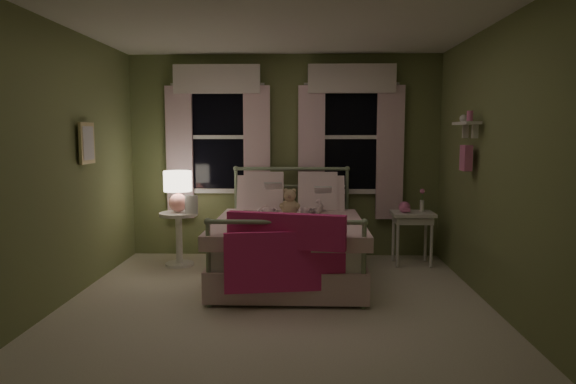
{
  "coord_description": "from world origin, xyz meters",
  "views": [
    {
      "loc": [
        0.26,
        -4.56,
        1.6
      ],
      "look_at": [
        0.09,
        0.67,
        1.0
      ],
      "focal_mm": 32.0,
      "sensor_mm": 36.0,
      "label": 1
    }
  ],
  "objects_px": {
    "bed": "(289,244)",
    "nightstand_left": "(179,231)",
    "table_lamp": "(178,187)",
    "teddy_bear": "(290,204)",
    "nightstand_right": "(412,220)",
    "child_right": "(314,191)",
    "child_left": "(266,187)"
  },
  "relations": [
    {
      "from": "child_left",
      "to": "nightstand_left",
      "type": "bearing_deg",
      "value": -9.34
    },
    {
      "from": "nightstand_left",
      "to": "child_left",
      "type": "bearing_deg",
      "value": -3.65
    },
    {
      "from": "bed",
      "to": "nightstand_left",
      "type": "relative_size",
      "value": 3.13
    },
    {
      "from": "table_lamp",
      "to": "child_left",
      "type": "bearing_deg",
      "value": -3.65
    },
    {
      "from": "bed",
      "to": "table_lamp",
      "type": "height_order",
      "value": "bed"
    },
    {
      "from": "nightstand_left",
      "to": "table_lamp",
      "type": "xyz_separation_m",
      "value": [
        0.0,
        -0.0,
        0.54
      ]
    },
    {
      "from": "child_right",
      "to": "nightstand_right",
      "type": "xyz_separation_m",
      "value": [
        1.2,
        0.19,
        -0.37
      ]
    },
    {
      "from": "child_right",
      "to": "bed",
      "type": "bearing_deg",
      "value": 77.9
    },
    {
      "from": "child_left",
      "to": "teddy_bear",
      "type": "relative_size",
      "value": 2.47
    },
    {
      "from": "table_lamp",
      "to": "nightstand_left",
      "type": "bearing_deg",
      "value": 90.0
    },
    {
      "from": "nightstand_right",
      "to": "table_lamp",
      "type": "bearing_deg",
      "value": -177.55
    },
    {
      "from": "bed",
      "to": "table_lamp",
      "type": "xyz_separation_m",
      "value": [
        -1.35,
        0.49,
        0.57
      ]
    },
    {
      "from": "nightstand_left",
      "to": "table_lamp",
      "type": "distance_m",
      "value": 0.54
    },
    {
      "from": "bed",
      "to": "child_left",
      "type": "distance_m",
      "value": 0.77
    },
    {
      "from": "bed",
      "to": "nightstand_left",
      "type": "bearing_deg",
      "value": 160.06
    },
    {
      "from": "teddy_bear",
      "to": "table_lamp",
      "type": "relative_size",
      "value": 0.65
    },
    {
      "from": "child_right",
      "to": "nightstand_right",
      "type": "bearing_deg",
      "value": -149.54
    },
    {
      "from": "child_left",
      "to": "nightstand_right",
      "type": "xyz_separation_m",
      "value": [
        1.76,
        0.19,
        -0.42
      ]
    },
    {
      "from": "nightstand_right",
      "to": "child_right",
      "type": "bearing_deg",
      "value": -171.03
    },
    {
      "from": "child_right",
      "to": "child_left",
      "type": "bearing_deg",
      "value": 21.5
    },
    {
      "from": "bed",
      "to": "nightstand_left",
      "type": "distance_m",
      "value": 1.44
    },
    {
      "from": "teddy_bear",
      "to": "bed",
      "type": "bearing_deg",
      "value": -90.0
    },
    {
      "from": "table_lamp",
      "to": "nightstand_right",
      "type": "xyz_separation_m",
      "value": [
        2.83,
        0.12,
        -0.4
      ]
    },
    {
      "from": "bed",
      "to": "child_left",
      "type": "bearing_deg",
      "value": 123.6
    },
    {
      "from": "child_right",
      "to": "nightstand_left",
      "type": "distance_m",
      "value": 1.71
    },
    {
      "from": "teddy_bear",
      "to": "child_right",
      "type": "bearing_deg",
      "value": 29.5
    },
    {
      "from": "nightstand_right",
      "to": "nightstand_left",
      "type": "bearing_deg",
      "value": -177.55
    },
    {
      "from": "bed",
      "to": "teddy_bear",
      "type": "xyz_separation_m",
      "value": [
        0.0,
        0.26,
        0.41
      ]
    },
    {
      "from": "child_right",
      "to": "teddy_bear",
      "type": "bearing_deg",
      "value": 50.99
    },
    {
      "from": "bed",
      "to": "nightstand_right",
      "type": "relative_size",
      "value": 3.18
    },
    {
      "from": "nightstand_left",
      "to": "teddy_bear",
      "type": "bearing_deg",
      "value": -9.53
    },
    {
      "from": "teddy_bear",
      "to": "nightstand_right",
      "type": "height_order",
      "value": "teddy_bear"
    }
  ]
}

